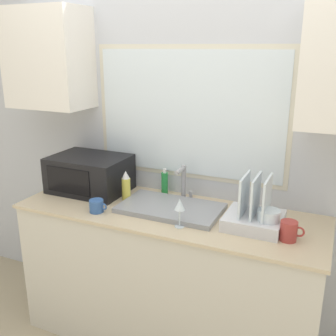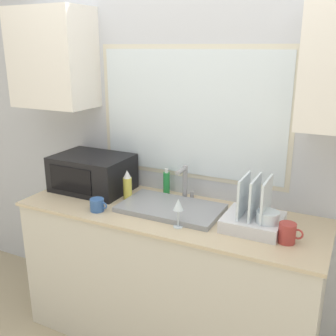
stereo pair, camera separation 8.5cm
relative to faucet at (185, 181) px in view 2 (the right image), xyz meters
The scene contains 11 objects.
countertop 0.62m from the faucet, 94.19° to the right, with size 1.86×0.65×0.91m.
wall_back 0.37m from the faucet, 98.21° to the left, with size 6.00×0.38×2.60m.
sink_basin 0.23m from the faucet, 91.43° to the right, with size 0.61×0.36×0.03m.
faucet is the anchor object (origin of this frame).
microwave 0.66m from the faucet, behind, with size 0.51×0.38×0.24m.
dish_rack 0.56m from the faucet, 22.77° to the right, with size 0.31×0.29×0.29m.
spray_bottle 0.37m from the faucet, 155.45° to the right, with size 0.06×0.06×0.20m.
soap_bottle 0.17m from the faucet, 162.03° to the left, with size 0.04×0.04×0.17m.
mug_near_sink 0.57m from the faucet, 135.20° to the right, with size 0.11×0.08×0.08m.
wine_glass 0.40m from the faucet, 70.95° to the right, with size 0.06×0.06×0.17m.
mug_by_rack 0.77m from the faucet, 23.12° to the right, with size 0.12×0.09×0.10m.
Camera 2 is at (0.97, -1.66, 1.86)m, focal length 42.00 mm.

